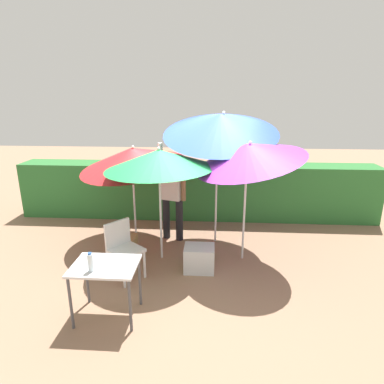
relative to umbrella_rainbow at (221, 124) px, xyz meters
name	(u,v)px	position (x,y,z in m)	size (l,w,h in m)	color
ground_plane	(191,257)	(-0.48, -0.68, -2.24)	(24.00, 24.00, 0.00)	#937056
hedge_row	(197,191)	(-0.48, 1.32, -1.62)	(8.00, 0.70, 1.24)	#2D7033
umbrella_rainbow	(221,124)	(0.00, 0.00, 0.00)	(2.07, 2.08, 2.72)	silver
umbrella_orange	(133,157)	(-1.59, -0.01, -0.61)	(2.02, 2.00, 2.01)	silver
umbrella_yellow	(159,159)	(-0.98, -0.74, -0.50)	(1.78, 1.77, 1.95)	silver
umbrella_navy	(249,153)	(0.43, -0.70, -0.39)	(1.83, 1.79, 2.28)	silver
person_vendor	(172,193)	(-0.88, 0.06, -1.31)	(0.55, 0.32, 1.88)	black
chair_plastic	(123,246)	(-1.47, -1.36, -1.73)	(0.62, 0.62, 0.89)	silver
cooler_box	(199,258)	(-0.31, -1.11, -2.04)	(0.48, 0.38, 0.41)	silver
crate_cardboard	(126,246)	(-1.62, -0.74, -2.05)	(0.37, 0.33, 0.38)	#9E7A4C
folding_table	(105,271)	(-1.43, -2.31, -1.60)	(0.80, 0.60, 0.74)	#4C4C51
bottle_water	(91,262)	(-1.54, -2.47, -1.39)	(0.07, 0.07, 0.24)	silver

